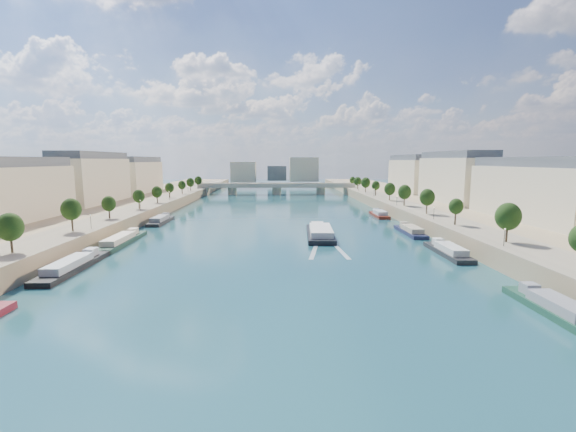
{
  "coord_description": "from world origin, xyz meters",
  "views": [
    {
      "loc": [
        0.92,
        -39.64,
        24.62
      ],
      "look_at": [
        4.45,
        94.85,
        5.0
      ],
      "focal_mm": 24.0,
      "sensor_mm": 36.0,
      "label": 1
    }
  ],
  "objects": [
    {
      "name": "tour_barge",
      "position": [
        14.58,
        82.79,
        1.11
      ],
      "size": [
        9.81,
        29.26,
        3.92
      ],
      "rotation": [
        0.0,
        0.0,
        -0.05
      ],
      "color": "black",
      "rests_on": "ground"
    },
    {
      "name": "buildings_right",
      "position": [
        85.0,
        112.0,
        16.45
      ],
      "size": [
        16.0,
        226.0,
        23.2
      ],
      "color": "beige",
      "rests_on": "ground"
    },
    {
      "name": "pave_right",
      "position": [
        57.0,
        100.0,
        5.05
      ],
      "size": [
        14.0,
        520.0,
        0.1
      ],
      "primitive_type": "cube",
      "color": "gray",
      "rests_on": "quay_right"
    },
    {
      "name": "bridge",
      "position": [
        0.0,
        238.33,
        5.08
      ],
      "size": [
        112.0,
        12.0,
        8.15
      ],
      "color": "#C1B79E",
      "rests_on": "ground"
    },
    {
      "name": "moored_barges_left",
      "position": [
        -45.5,
        45.36,
        0.84
      ],
      "size": [
        5.0,
        160.07,
        3.6
      ],
      "color": "#1B223C",
      "rests_on": "ground"
    },
    {
      "name": "buildings_left",
      "position": [
        -85.0,
        112.0,
        16.45
      ],
      "size": [
        16.0,
        226.0,
        23.2
      ],
      "color": "beige",
      "rests_on": "ground"
    },
    {
      "name": "quay_right",
      "position": [
        72.0,
        100.0,
        2.5
      ],
      "size": [
        44.0,
        520.0,
        5.0
      ],
      "primitive_type": "cube",
      "color": "#9E8460",
      "rests_on": "ground"
    },
    {
      "name": "lamps_right",
      "position": [
        52.5,
        105.0,
        7.78
      ],
      "size": [
        0.36,
        200.36,
        4.28
      ],
      "color": "black",
      "rests_on": "ground"
    },
    {
      "name": "pave_left",
      "position": [
        -57.0,
        100.0,
        5.05
      ],
      "size": [
        14.0,
        520.0,
        0.1
      ],
      "primitive_type": "cube",
      "color": "gray",
      "rests_on": "quay_left"
    },
    {
      "name": "lamps_left",
      "position": [
        -52.5,
        90.0,
        7.78
      ],
      "size": [
        0.36,
        200.36,
        4.28
      ],
      "color": "black",
      "rests_on": "ground"
    },
    {
      "name": "moored_barges_right",
      "position": [
        45.5,
        52.32,
        0.84
      ],
      "size": [
        5.0,
        161.95,
        3.6
      ],
      "color": "black",
      "rests_on": "ground"
    },
    {
      "name": "quay_left",
      "position": [
        -72.0,
        100.0,
        2.5
      ],
      "size": [
        44.0,
        520.0,
        5.0
      ],
      "primitive_type": "cube",
      "color": "#9E8460",
      "rests_on": "ground"
    },
    {
      "name": "skyline",
      "position": [
        3.19,
        319.52,
        14.66
      ],
      "size": [
        79.0,
        42.0,
        22.0
      ],
      "color": "beige",
      "rests_on": "ground"
    },
    {
      "name": "trees_left",
      "position": [
        -55.0,
        102.0,
        10.48
      ],
      "size": [
        4.8,
        268.8,
        8.26
      ],
      "color": "#382B1E",
      "rests_on": "ground"
    },
    {
      "name": "trees_right",
      "position": [
        55.0,
        110.0,
        10.48
      ],
      "size": [
        4.8,
        268.8,
        8.26
      ],
      "color": "#382B1E",
      "rests_on": "ground"
    },
    {
      "name": "wake",
      "position": [
        14.58,
        66.22,
        0.02
      ],
      "size": [
        10.75,
        26.02,
        0.04
      ],
      "color": "silver",
      "rests_on": "ground"
    },
    {
      "name": "ground",
      "position": [
        0.0,
        100.0,
        0.0
      ],
      "size": [
        700.0,
        700.0,
        0.0
      ],
      "primitive_type": "plane",
      "color": "#0D353D",
      "rests_on": "ground"
    }
  ]
}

